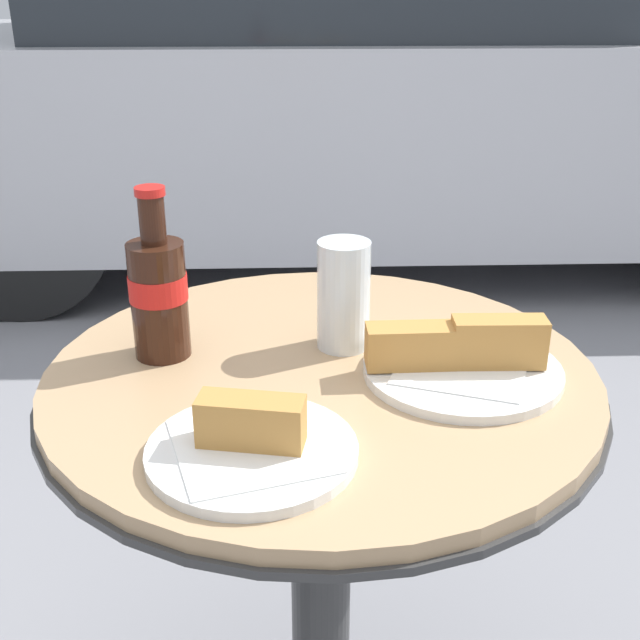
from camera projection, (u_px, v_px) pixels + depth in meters
name	position (u px, v px, depth m)	size (l,w,h in m)	color
bistro_table	(321.00, 485.00, 1.06)	(0.69, 0.69, 0.72)	#333333
cola_bottle_left	(158.00, 292.00, 0.99)	(0.07, 0.07, 0.22)	#33190F
drinking_glass	(343.00, 300.00, 1.02)	(0.07, 0.07, 0.14)	#C68923
lunch_plate_near	(252.00, 443.00, 0.81)	(0.22, 0.22, 0.06)	white
lunch_plate_far	(461.00, 359.00, 0.96)	(0.24, 0.24, 0.07)	white
parked_car	(372.00, 90.00, 3.42)	(4.47, 1.67, 1.46)	#B7B7BC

